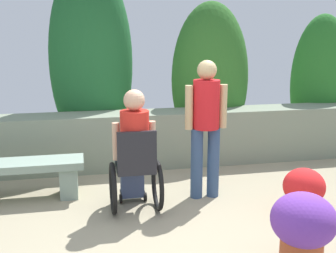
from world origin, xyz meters
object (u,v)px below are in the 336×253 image
at_px(stone_bench, 17,174).
at_px(person_in_wheelchair, 135,155).
at_px(flower_pot_terracotta_by_wall, 303,227).
at_px(flower_pot_purple_near, 304,190).
at_px(person_standing_companion, 206,120).

height_order(stone_bench, person_in_wheelchair, person_in_wheelchair).
bearing_deg(flower_pot_terracotta_by_wall, stone_bench, 141.12).
bearing_deg(flower_pot_terracotta_by_wall, person_in_wheelchair, 129.63).
relative_size(person_in_wheelchair, flower_pot_purple_near, 2.61).
height_order(person_in_wheelchair, flower_pot_purple_near, person_in_wheelchair).
height_order(person_standing_companion, flower_pot_terracotta_by_wall, person_standing_companion).
height_order(person_in_wheelchair, flower_pot_terracotta_by_wall, person_in_wheelchair).
relative_size(stone_bench, flower_pot_terracotta_by_wall, 2.36).
bearing_deg(flower_pot_terracotta_by_wall, flower_pot_purple_near, 59.70).
bearing_deg(flower_pot_purple_near, flower_pot_terracotta_by_wall, -120.30).
distance_m(stone_bench, person_in_wheelchair, 1.46).
xyz_separation_m(person_in_wheelchair, flower_pot_purple_near, (1.72, -0.48, -0.35)).
relative_size(person_in_wheelchair, person_standing_companion, 0.83).
relative_size(person_in_wheelchair, flower_pot_terracotta_by_wall, 2.06).
bearing_deg(stone_bench, person_in_wheelchair, -30.07).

